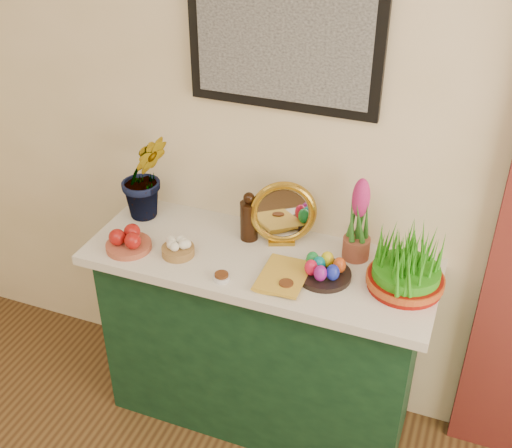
{
  "coord_description": "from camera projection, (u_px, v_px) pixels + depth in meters",
  "views": [
    {
      "loc": [
        0.69,
        0.05,
        2.36
      ],
      "look_at": [
        -0.04,
        1.95,
        1.07
      ],
      "focal_mm": 45.0,
      "sensor_mm": 36.0,
      "label": 1
    }
  ],
  "objects": [
    {
      "name": "sideboard",
      "position": [
        260.0,
        343.0,
        2.8
      ],
      "size": [
        1.3,
        0.45,
        0.85
      ],
      "primitive_type": "cube",
      "color": "#163D21",
      "rests_on": "ground"
    },
    {
      "name": "spice_dish_left",
      "position": [
        222.0,
        277.0,
        2.41
      ],
      "size": [
        0.07,
        0.07,
        0.03
      ],
      "color": "silver",
      "rests_on": "tablecloth"
    },
    {
      "name": "mirror",
      "position": [
        283.0,
        214.0,
        2.57
      ],
      "size": [
        0.27,
        0.16,
        0.27
      ],
      "color": "#B48C2B",
      "rests_on": "tablecloth"
    },
    {
      "name": "spice_dish_right",
      "position": [
        286.0,
        286.0,
        2.37
      ],
      "size": [
        0.07,
        0.07,
        0.03
      ],
      "color": "silver",
      "rests_on": "tablecloth"
    },
    {
      "name": "book",
      "position": [
        261.0,
        271.0,
        2.44
      ],
      "size": [
        0.16,
        0.24,
        0.03
      ],
      "primitive_type": "imported",
      "rotation": [
        0.0,
        0.0,
        0.01
      ],
      "color": "gold",
      "rests_on": "tablecloth"
    },
    {
      "name": "wheatgrass_sabzeh",
      "position": [
        407.0,
        264.0,
        2.33
      ],
      "size": [
        0.29,
        0.29,
        0.23
      ],
      "color": "maroon",
      "rests_on": "tablecloth"
    },
    {
      "name": "tablecloth",
      "position": [
        261.0,
        260.0,
        2.56
      ],
      "size": [
        1.4,
        0.55,
        0.04
      ],
      "primitive_type": "cube",
      "color": "silver",
      "rests_on": "sideboard"
    },
    {
      "name": "vinegar_cruet",
      "position": [
        249.0,
        219.0,
        2.61
      ],
      "size": [
        0.07,
        0.07,
        0.22
      ],
      "color": "black",
      "rests_on": "tablecloth"
    },
    {
      "name": "garlic_basket",
      "position": [
        178.0,
        248.0,
        2.54
      ],
      "size": [
        0.17,
        0.17,
        0.07
      ],
      "color": "#A57842",
      "rests_on": "tablecloth"
    },
    {
      "name": "hyacinth_pink",
      "position": [
        359.0,
        223.0,
        2.46
      ],
      "size": [
        0.11,
        0.11,
        0.35
      ],
      "color": "brown",
      "rests_on": "tablecloth"
    },
    {
      "name": "apple_bowl",
      "position": [
        128.0,
        241.0,
        2.57
      ],
      "size": [
        0.21,
        0.21,
        0.09
      ],
      "color": "#AA5239",
      "rests_on": "tablecloth"
    },
    {
      "name": "hyacinth_green",
      "position": [
        144.0,
        163.0,
        2.68
      ],
      "size": [
        0.33,
        0.33,
        0.51
      ],
      "primitive_type": "imported",
      "rotation": [
        0.0,
        0.0,
        0.71
      ],
      "color": "#2C6C22",
      "rests_on": "tablecloth"
    },
    {
      "name": "egg_plate",
      "position": [
        323.0,
        270.0,
        2.41
      ],
      "size": [
        0.24,
        0.24,
        0.09
      ],
      "color": "black",
      "rests_on": "tablecloth"
    }
  ]
}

